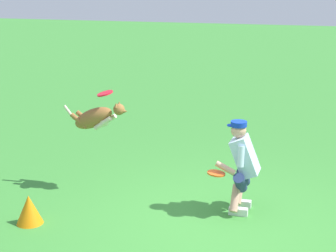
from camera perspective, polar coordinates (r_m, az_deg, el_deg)
name	(u,v)px	position (r m, az deg, el deg)	size (l,w,h in m)	color
ground_plane	(212,224)	(7.46, 4.60, -10.07)	(60.00, 60.00, 0.00)	#3C8B36
person	(242,164)	(7.63, 7.66, -3.90)	(0.58, 0.65, 1.29)	silver
dog	(96,118)	(8.35, -7.43, 0.86)	(1.08, 0.34, 0.54)	olive
frisbee_flying	(105,93)	(8.17, -6.53, 3.37)	(0.24, 0.24, 0.02)	red
frisbee_held	(216,173)	(7.49, 5.01, -4.89)	(0.25, 0.25, 0.02)	#F55B1B
training_cone	(29,209)	(7.60, -14.16, -8.36)	(0.36, 0.36, 0.40)	orange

